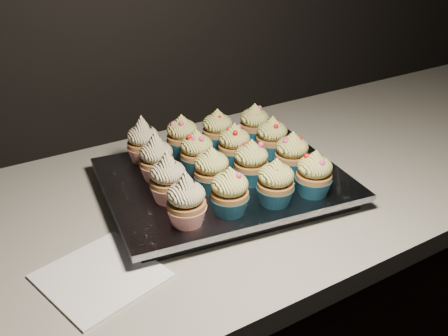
# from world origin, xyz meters

# --- Properties ---
(cabinet) EXTENTS (2.40, 0.60, 0.86)m
(cabinet) POSITION_xyz_m (0.00, 1.70, 0.43)
(cabinet) COLOR black
(cabinet) RESTS_ON ground
(worktop) EXTENTS (2.44, 0.64, 0.04)m
(worktop) POSITION_xyz_m (0.00, 1.70, 0.88)
(worktop) COLOR beige
(worktop) RESTS_ON cabinet
(napkin) EXTENTS (0.19, 0.19, 0.00)m
(napkin) POSITION_xyz_m (-0.51, 1.57, 0.90)
(napkin) COLOR white
(napkin) RESTS_ON worktop
(baking_tray) EXTENTS (0.44, 0.36, 0.02)m
(baking_tray) POSITION_xyz_m (-0.23, 1.68, 0.91)
(baking_tray) COLOR black
(baking_tray) RESTS_ON worktop
(foil_lining) EXTENTS (0.48, 0.40, 0.01)m
(foil_lining) POSITION_xyz_m (-0.23, 1.68, 0.93)
(foil_lining) COLOR silver
(foil_lining) RESTS_ON baking_tray
(cupcake_0) EXTENTS (0.06, 0.06, 0.10)m
(cupcake_0) POSITION_xyz_m (-0.36, 1.58, 0.97)
(cupcake_0) COLOR red
(cupcake_0) RESTS_ON foil_lining
(cupcake_1) EXTENTS (0.06, 0.06, 0.08)m
(cupcake_1) POSITION_xyz_m (-0.29, 1.57, 0.97)
(cupcake_1) COLOR #17516F
(cupcake_1) RESTS_ON foil_lining
(cupcake_2) EXTENTS (0.06, 0.06, 0.08)m
(cupcake_2) POSITION_xyz_m (-0.21, 1.56, 0.97)
(cupcake_2) COLOR #17516F
(cupcake_2) RESTS_ON foil_lining
(cupcake_3) EXTENTS (0.06, 0.06, 0.08)m
(cupcake_3) POSITION_xyz_m (-0.13, 1.55, 0.97)
(cupcake_3) COLOR #17516F
(cupcake_3) RESTS_ON foil_lining
(cupcake_4) EXTENTS (0.06, 0.06, 0.10)m
(cupcake_4) POSITION_xyz_m (-0.35, 1.66, 0.97)
(cupcake_4) COLOR red
(cupcake_4) RESTS_ON foil_lining
(cupcake_5) EXTENTS (0.06, 0.06, 0.08)m
(cupcake_5) POSITION_xyz_m (-0.28, 1.65, 0.97)
(cupcake_5) COLOR #17516F
(cupcake_5) RESTS_ON foil_lining
(cupcake_6) EXTENTS (0.06, 0.06, 0.08)m
(cupcake_6) POSITION_xyz_m (-0.20, 1.64, 0.97)
(cupcake_6) COLOR #17516F
(cupcake_6) RESTS_ON foil_lining
(cupcake_7) EXTENTS (0.06, 0.06, 0.08)m
(cupcake_7) POSITION_xyz_m (-0.12, 1.63, 0.97)
(cupcake_7) COLOR #17516F
(cupcake_7) RESTS_ON foil_lining
(cupcake_8) EXTENTS (0.06, 0.06, 0.10)m
(cupcake_8) POSITION_xyz_m (-0.34, 1.74, 0.97)
(cupcake_8) COLOR red
(cupcake_8) RESTS_ON foil_lining
(cupcake_9) EXTENTS (0.06, 0.06, 0.08)m
(cupcake_9) POSITION_xyz_m (-0.26, 1.73, 0.97)
(cupcake_9) COLOR #17516F
(cupcake_9) RESTS_ON foil_lining
(cupcake_10) EXTENTS (0.06, 0.06, 0.08)m
(cupcake_10) POSITION_xyz_m (-0.19, 1.72, 0.97)
(cupcake_10) COLOR #17516F
(cupcake_10) RESTS_ON foil_lining
(cupcake_11) EXTENTS (0.06, 0.06, 0.08)m
(cupcake_11) POSITION_xyz_m (-0.11, 1.71, 0.97)
(cupcake_11) COLOR #17516F
(cupcake_11) RESTS_ON foil_lining
(cupcake_12) EXTENTS (0.06, 0.06, 0.10)m
(cupcake_12) POSITION_xyz_m (-0.33, 1.82, 0.97)
(cupcake_12) COLOR red
(cupcake_12) RESTS_ON foil_lining
(cupcake_13) EXTENTS (0.06, 0.06, 0.08)m
(cupcake_13) POSITION_xyz_m (-0.25, 1.81, 0.97)
(cupcake_13) COLOR #17516F
(cupcake_13) RESTS_ON foil_lining
(cupcake_14) EXTENTS (0.06, 0.06, 0.08)m
(cupcake_14) POSITION_xyz_m (-0.18, 1.80, 0.97)
(cupcake_14) COLOR #17516F
(cupcake_14) RESTS_ON foil_lining
(cupcake_15) EXTENTS (0.06, 0.06, 0.08)m
(cupcake_15) POSITION_xyz_m (-0.10, 1.78, 0.97)
(cupcake_15) COLOR #17516F
(cupcake_15) RESTS_ON foil_lining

